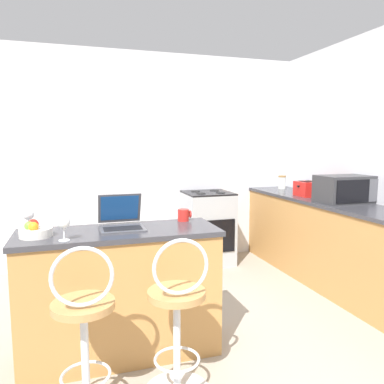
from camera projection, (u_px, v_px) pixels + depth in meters
wall_back at (136, 159)px, 4.63m from camera, size 12.00×0.06×2.60m
breakfast_bar at (121, 293)px, 2.62m from camera, size 1.37×0.52×0.90m
counter_right at (346, 249)px, 3.73m from camera, size 0.58×3.24×0.90m
bar_stool_near at (84, 337)px, 2.02m from camera, size 0.40×0.40×0.98m
bar_stool_far at (178, 323)px, 2.17m from camera, size 0.40×0.40×0.98m
laptop at (121, 219)px, 2.64m from camera, size 0.30×0.32×0.24m
microwave at (345, 189)px, 3.77m from camera, size 0.53×0.35×0.28m
toaster at (308, 189)px, 4.25m from camera, size 0.25×0.25×0.17m
stove_range at (208, 228)px, 4.67m from camera, size 0.57×0.57×0.91m
wine_glass_short at (28, 215)px, 2.53m from camera, size 0.08×0.08×0.16m
mug_red at (184, 215)px, 2.88m from camera, size 0.10×0.09×0.09m
wine_glass_tall at (64, 223)px, 2.27m from camera, size 0.08×0.08×0.16m
fruit_bowl at (35, 231)px, 2.38m from camera, size 0.20×0.20×0.11m
storage_jar at (282, 182)px, 4.96m from camera, size 0.10×0.10×0.18m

